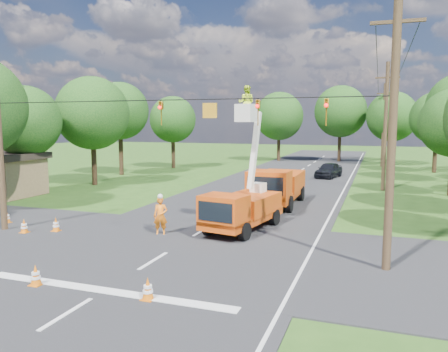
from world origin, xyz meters
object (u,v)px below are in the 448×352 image
at_px(traffic_cone_0, 36,275).
at_px(pole_right_mid, 385,126).
at_px(traffic_cone_5, 24,226).
at_px(tree_left_c, 25,121).
at_px(traffic_cone_4, 56,225).
at_px(pole_right_near, 392,130).
at_px(traffic_cone_1, 148,289).
at_px(pole_right_far, 383,124).
at_px(tree_far_c, 392,117).
at_px(traffic_cone_6, 7,217).
at_px(distant_car, 329,170).
at_px(second_truck, 277,186).
at_px(ground_worker, 161,216).
at_px(tree_left_d, 92,113).
at_px(bucket_truck, 242,200).
at_px(traffic_cone_3, 269,208).
at_px(tree_far_a, 279,116).
at_px(shed, 2,174).
at_px(tree_left_e, 120,111).
at_px(traffic_cone_2, 238,214).
at_px(tree_right_e, 437,118).
at_px(tree_left_f, 173,120).
at_px(tree_far_b, 340,112).

bearing_deg(traffic_cone_0, pole_right_mid, 66.79).
bearing_deg(traffic_cone_5, tree_left_c, 132.53).
xyz_separation_m(traffic_cone_4, pole_right_near, (15.32, -0.57, 4.75)).
relative_size(traffic_cone_1, pole_right_far, 0.07).
bearing_deg(tree_far_c, traffic_cone_6, -116.11).
xyz_separation_m(distant_car, tree_left_c, (-20.06, -17.78, 4.69)).
bearing_deg(second_truck, traffic_cone_4, -130.88).
height_order(ground_worker, tree_left_d, tree_left_d).
distance_m(traffic_cone_4, pole_right_mid, 25.19).
height_order(bucket_truck, distant_car, bucket_truck).
relative_size(second_truck, traffic_cone_3, 9.48).
height_order(pole_right_far, tree_far_a, pole_right_far).
bearing_deg(traffic_cone_1, shed, 145.85).
height_order(ground_worker, tree_left_e, tree_left_e).
bearing_deg(ground_worker, traffic_cone_1, -82.78).
height_order(traffic_cone_2, traffic_cone_5, same).
bearing_deg(pole_right_far, pole_right_near, -90.00).
distance_m(traffic_cone_0, pole_right_near, 13.14).
relative_size(shed, tree_right_e, 0.64).
xyz_separation_m(second_truck, ground_worker, (-3.64, -8.99, -0.38)).
bearing_deg(tree_left_f, ground_worker, -65.02).
xyz_separation_m(traffic_cone_5, tree_left_d, (-6.94, 15.21, 5.77)).
bearing_deg(traffic_cone_3, traffic_cone_6, -151.20).
distance_m(second_truck, traffic_cone_6, 15.82).
distance_m(traffic_cone_3, pole_right_far, 32.88).
bearing_deg(tree_far_b, traffic_cone_6, -107.14).
xyz_separation_m(shed, tree_far_b, (21.00, 37.00, 5.19)).
distance_m(pole_right_mid, tree_far_c, 22.04).
height_order(traffic_cone_2, tree_left_e, tree_left_e).
bearing_deg(tree_left_f, pole_right_near, -52.16).
bearing_deg(tree_far_a, shed, -110.38).
relative_size(traffic_cone_6, tree_right_e, 0.08).
bearing_deg(tree_left_f, shed, -98.28).
bearing_deg(traffic_cone_4, bucket_truck, 20.77).
relative_size(shed, tree_left_d, 0.60).
bearing_deg(traffic_cone_3, pole_right_mid, 61.83).
relative_size(traffic_cone_5, tree_far_a, 0.07).
relative_size(bucket_truck, traffic_cone_6, 10.10).
bearing_deg(traffic_cone_0, second_truck, 74.78).
bearing_deg(bucket_truck, pole_right_far, 89.46).
bearing_deg(shed, tree_left_c, 33.69).
height_order(distant_car, traffic_cone_1, distant_car).
bearing_deg(distant_car, pole_right_far, 81.25).
bearing_deg(tree_right_e, traffic_cone_3, -113.46).
distance_m(shed, tree_left_f, 22.60).
xyz_separation_m(traffic_cone_1, pole_right_far, (6.86, 45.32, 4.75)).
xyz_separation_m(traffic_cone_0, traffic_cone_3, (4.56, 13.61, 0.00)).
height_order(traffic_cone_1, tree_left_c, tree_left_c).
bearing_deg(distant_car, traffic_cone_1, -81.71).
bearing_deg(traffic_cone_3, shed, -179.74).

